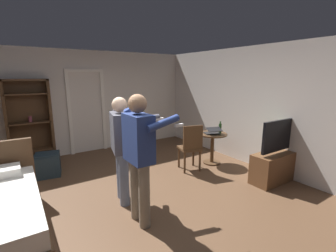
{
  "coord_description": "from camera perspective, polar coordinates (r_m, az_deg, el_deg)",
  "views": [
    {
      "loc": [
        -1.39,
        -2.98,
        1.99
      ],
      "look_at": [
        0.76,
        0.3,
        1.14
      ],
      "focal_mm": 25.36,
      "sensor_mm": 36.0,
      "label": 1
    }
  ],
  "objects": [
    {
      "name": "wall_right",
      "position": [
        5.36,
        22.57,
        3.87
      ],
      "size": [
        0.12,
        6.68,
        2.59
      ],
      "primitive_type": "cube",
      "color": "silver",
      "rests_on": "ground_plane"
    },
    {
      "name": "person_blue_shirt",
      "position": [
        3.11,
        -6.9,
        -5.9
      ],
      "size": [
        0.65,
        0.59,
        1.76
      ],
      "color": "gray",
      "rests_on": "ground_plane"
    },
    {
      "name": "bottle_on_table",
      "position": [
        5.42,
        12.41,
        -0.54
      ],
      "size": [
        0.06,
        0.06,
        0.27
      ],
      "color": "#24491F",
      "rests_on": "side_table"
    },
    {
      "name": "suitcase_dark",
      "position": [
        5.33,
        -27.11,
        -8.58
      ],
      "size": [
        0.51,
        0.4,
        0.43
      ],
      "primitive_type": "cube",
      "rotation": [
        0.0,
        0.0,
        -0.13
      ],
      "color": "#1E2D38",
      "rests_on": "ground_plane"
    },
    {
      "name": "doorway_frame",
      "position": [
        6.41,
        -19.0,
        4.72
      ],
      "size": [
        0.93,
        0.08,
        2.13
      ],
      "color": "white",
      "rests_on": "ground_plane"
    },
    {
      "name": "person_striped_shirt",
      "position": [
        3.7,
        -11.01,
        -3.87
      ],
      "size": [
        0.69,
        0.74,
        1.67
      ],
      "color": "slate",
      "rests_on": "ground_plane"
    },
    {
      "name": "laptop",
      "position": [
        5.33,
        10.68,
        -1.36
      ],
      "size": [
        0.41,
        0.42,
        0.16
      ],
      "color": "black",
      "rests_on": "side_table"
    },
    {
      "name": "wall_back",
      "position": [
        6.44,
        -20.7,
        5.28
      ],
      "size": [
        6.15,
        0.12,
        2.59
      ],
      "primitive_type": "cube",
      "color": "silver",
      "rests_on": "ground_plane"
    },
    {
      "name": "bookshelf",
      "position": [
        6.11,
        -30.38,
        1.45
      ],
      "size": [
        0.91,
        0.32,
        1.9
      ],
      "color": "#4C331E",
      "rests_on": "ground_plane"
    },
    {
      "name": "side_table",
      "position": [
        5.46,
        10.61,
        -4.08
      ],
      "size": [
        0.64,
        0.64,
        0.7
      ],
      "color": "#4C331E",
      "rests_on": "ground_plane"
    },
    {
      "name": "ground_plane",
      "position": [
        3.84,
        -7.46,
        -19.07
      ],
      "size": [
        7.08,
        7.08,
        0.0
      ],
      "primitive_type": "plane",
      "color": "brown"
    },
    {
      "name": "wooden_chair",
      "position": [
        4.95,
        5.51,
        -4.76
      ],
      "size": [
        0.52,
        0.52,
        0.99
      ],
      "color": "#4C331E",
      "rests_on": "ground_plane"
    },
    {
      "name": "suitcase_small",
      "position": [
        5.37,
        -26.86,
        -8.26
      ],
      "size": [
        0.51,
        0.47,
        0.46
      ],
      "primitive_type": "cube",
      "rotation": [
        0.0,
        0.0,
        -0.2
      ],
      "color": "#1E2D38",
      "rests_on": "ground_plane"
    },
    {
      "name": "tv_flatscreen",
      "position": [
        4.99,
        24.59,
        -8.05
      ],
      "size": [
        1.09,
        0.4,
        1.19
      ],
      "color": "brown",
      "rests_on": "ground_plane"
    }
  ]
}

